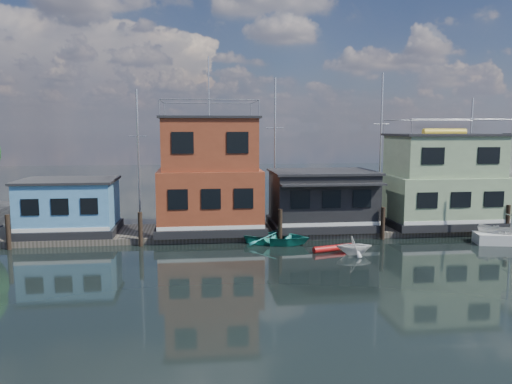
{
  "coord_description": "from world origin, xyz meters",
  "views": [
    {
      "loc": [
        -9.34,
        -22.54,
        7.52
      ],
      "look_at": [
        -5.27,
        12.0,
        3.0
      ],
      "focal_mm": 35.0,
      "sensor_mm": 36.0,
      "label": 1
    }
  ],
  "objects": [
    {
      "name": "ground",
      "position": [
        0.0,
        0.0,
        0.0
      ],
      "size": [
        160.0,
        160.0,
        0.0
      ],
      "primitive_type": "plane",
      "color": "black",
      "rests_on": "ground"
    },
    {
      "name": "dock",
      "position": [
        0.0,
        12.0,
        0.2
      ],
      "size": [
        48.0,
        5.0,
        0.4
      ],
      "primitive_type": "cube",
      "color": "#595147",
      "rests_on": "ground"
    },
    {
      "name": "houseboat_blue",
      "position": [
        -18.0,
        12.0,
        2.21
      ],
      "size": [
        6.4,
        4.9,
        3.66
      ],
      "color": "black",
      "rests_on": "dock"
    },
    {
      "name": "houseboat_red",
      "position": [
        -8.5,
        12.0,
        4.1
      ],
      "size": [
        7.4,
        5.9,
        11.86
      ],
      "color": "black",
      "rests_on": "dock"
    },
    {
      "name": "houseboat_dark",
      "position": [
        -0.5,
        11.98,
        2.42
      ],
      "size": [
        7.4,
        6.1,
        4.06
      ],
      "color": "black",
      "rests_on": "dock"
    },
    {
      "name": "houseboat_green",
      "position": [
        8.5,
        12.0,
        3.55
      ],
      "size": [
        8.4,
        5.9,
        7.03
      ],
      "color": "black",
      "rests_on": "dock"
    },
    {
      "name": "pilings",
      "position": [
        -0.33,
        9.2,
        1.1
      ],
      "size": [
        42.28,
        0.28,
        2.2
      ],
      "color": "#2D2116",
      "rests_on": "ground"
    },
    {
      "name": "background_masts",
      "position": [
        4.76,
        18.0,
        5.55
      ],
      "size": [
        36.4,
        0.16,
        12.0
      ],
      "color": "silver",
      "rests_on": "ground"
    },
    {
      "name": "red_kayak",
      "position": [
        -1.17,
        6.42,
        0.2
      ],
      "size": [
        2.68,
        1.12,
        0.39
      ],
      "primitive_type": "cylinder",
      "rotation": [
        0.0,
        1.57,
        0.28
      ],
      "color": "#AC1212",
      "rests_on": "ground"
    },
    {
      "name": "dinghy_white",
      "position": [
        -0.16,
        5.52,
        0.56
      ],
      "size": [
        2.23,
        1.96,
        1.12
      ],
      "primitive_type": "imported",
      "rotation": [
        0.0,
        0.0,
        1.51
      ],
      "color": "white",
      "rests_on": "ground"
    },
    {
      "name": "day_sailer",
      "position": [
        10.78,
        6.93,
        0.41
      ],
      "size": [
        4.64,
        2.37,
        6.98
      ],
      "rotation": [
        0.0,
        0.0,
        -0.21
      ],
      "color": "silver",
      "rests_on": "ground"
    },
    {
      "name": "dinghy_teal",
      "position": [
        -4.27,
        8.77,
        0.44
      ],
      "size": [
        5.16,
        4.52,
        0.89
      ],
      "primitive_type": "imported",
      "rotation": [
        0.0,
        0.0,
        1.16
      ],
      "color": "teal",
      "rests_on": "ground"
    },
    {
      "name": "motorboat",
      "position": [
        10.51,
        7.22,
        0.64
      ],
      "size": [
        3.47,
        2.73,
        1.27
      ],
      "primitive_type": "imported",
      "rotation": [
        0.0,
        0.0,
        1.04
      ],
      "color": "silver",
      "rests_on": "ground"
    }
  ]
}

